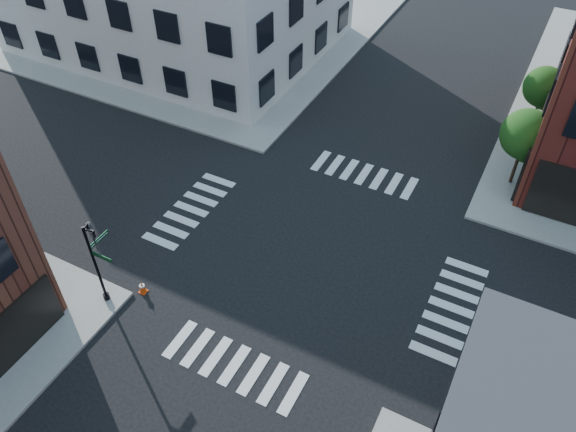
# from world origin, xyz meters

# --- Properties ---
(ground) EXTENTS (120.00, 120.00, 0.00)m
(ground) POSITION_xyz_m (0.00, 0.00, 0.00)
(ground) COLOR black
(ground) RESTS_ON ground
(sidewalk_nw) EXTENTS (30.00, 30.00, 0.15)m
(sidewalk_nw) POSITION_xyz_m (-21.00, 21.00, 0.07)
(sidewalk_nw) COLOR gray
(sidewalk_nw) RESTS_ON ground
(tree_near) EXTENTS (2.69, 2.69, 4.49)m
(tree_near) POSITION_xyz_m (7.56, 9.98, 3.16)
(tree_near) COLOR black
(tree_near) RESTS_ON ground
(tree_far) EXTENTS (2.43, 2.43, 4.07)m
(tree_far) POSITION_xyz_m (7.56, 15.98, 2.87)
(tree_far) COLOR black
(tree_far) RESTS_ON ground
(signal_pole) EXTENTS (1.29, 1.24, 4.60)m
(signal_pole) POSITION_xyz_m (-6.72, -6.68, 2.86)
(signal_pole) COLOR black
(signal_pole) RESTS_ON ground
(traffic_cone) EXTENTS (0.35, 0.35, 0.65)m
(traffic_cone) POSITION_xyz_m (-5.70, -5.65, 0.31)
(traffic_cone) COLOR #E3400A
(traffic_cone) RESTS_ON ground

